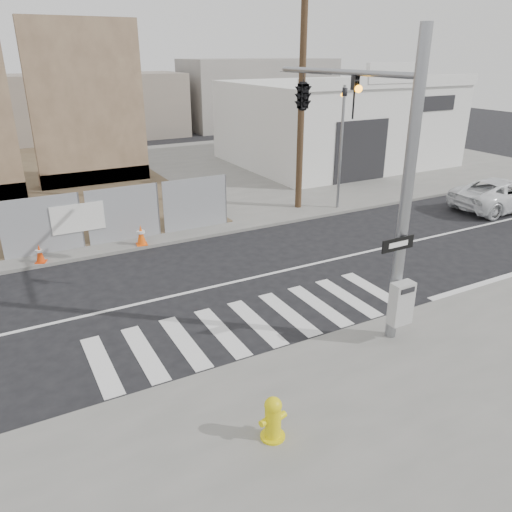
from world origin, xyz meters
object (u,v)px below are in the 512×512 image
signal_pole (333,128)px  traffic_cone_c (40,254)px  fire_hydrant (273,418)px  suv (503,194)px  auto_shop (335,122)px  traffic_cone_d (141,235)px

signal_pole → traffic_cone_c: size_ratio=11.20×
fire_hydrant → suv: suv is taller
signal_pole → fire_hydrant: size_ratio=8.16×
auto_shop → traffic_cone_d: size_ratio=16.09×
traffic_cone_c → suv: bearing=-9.0°
auto_shop → traffic_cone_c: auto_shop is taller
fire_hydrant → auto_shop: bearing=35.5°
signal_pole → fire_hydrant: 7.47m
signal_pole → traffic_cone_c: signal_pole is taller
suv → traffic_cone_c: bearing=83.2°
auto_shop → fire_hydrant: (-15.80, -19.41, -1.99)m
auto_shop → fire_hydrant: auto_shop is taller
fire_hydrant → traffic_cone_d: fire_hydrant is taller
fire_hydrant → traffic_cone_d: size_ratio=1.15×
signal_pole → suv: signal_pole is taller
signal_pole → auto_shop: 19.04m
signal_pole → fire_hydrant: bearing=-134.4°
auto_shop → traffic_cone_c: size_ratio=19.20×
suv → auto_shop: bearing=5.1°
signal_pole → auto_shop: size_ratio=0.58×
fire_hydrant → suv: 18.08m
auto_shop → suv: size_ratio=2.42×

